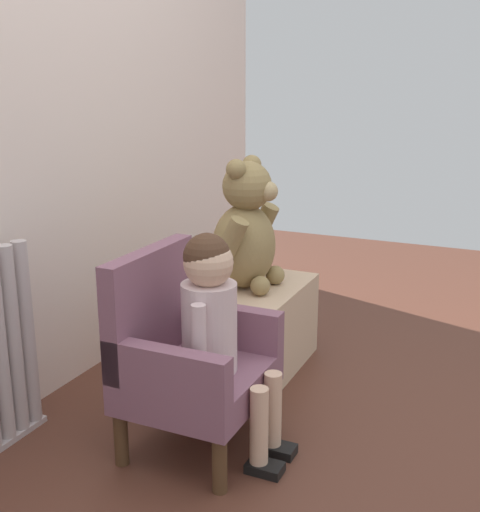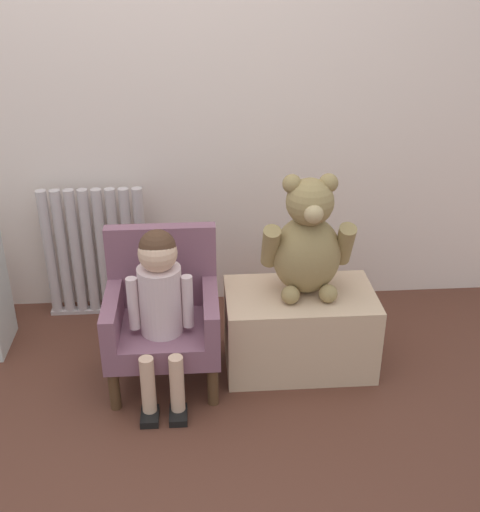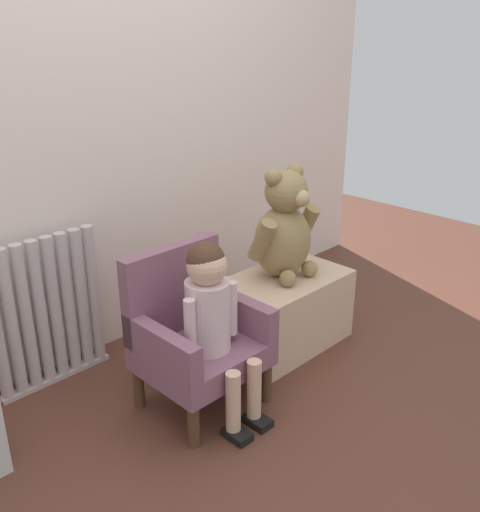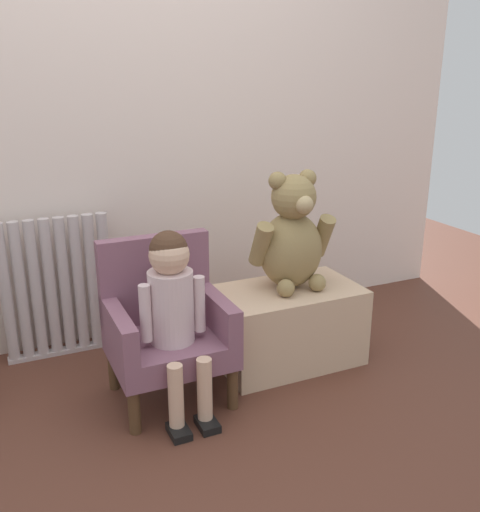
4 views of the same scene
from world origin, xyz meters
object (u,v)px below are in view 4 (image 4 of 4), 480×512
at_px(radiator, 58,288).
at_px(large_teddy_bear, 292,237).
at_px(child_armchair, 166,324).
at_px(child_figure, 173,298).
at_px(low_bench, 288,325).

height_order(radiator, large_teddy_bear, large_teddy_bear).
relative_size(child_armchair, large_teddy_bear, 1.24).
relative_size(child_armchair, child_figure, 0.90).
xyz_separation_m(radiator, low_bench, (0.91, -0.49, -0.15)).
bearing_deg(child_figure, child_armchair, 90.00).
bearing_deg(large_teddy_bear, child_figure, -164.31).
distance_m(child_armchair, child_figure, 0.19).
xyz_separation_m(radiator, large_teddy_bear, (0.93, -0.47, 0.25)).
bearing_deg(large_teddy_bear, radiator, 153.18).
bearing_deg(child_figure, large_teddy_bear, 15.69).
height_order(child_armchair, child_figure, child_figure).
height_order(radiator, low_bench, radiator).
relative_size(child_figure, large_teddy_bear, 1.38).
xyz_separation_m(child_figure, low_bench, (0.57, 0.14, -0.28)).
relative_size(radiator, low_bench, 1.03).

